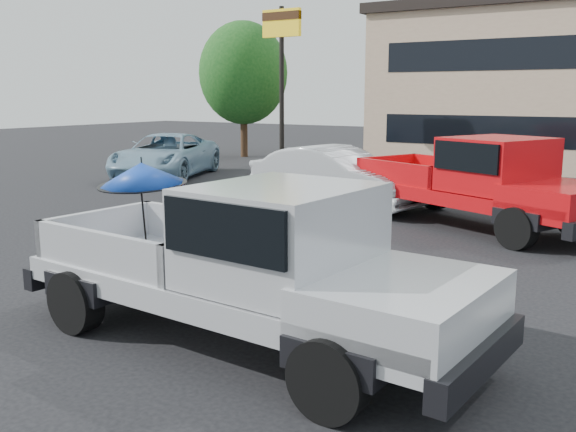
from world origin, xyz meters
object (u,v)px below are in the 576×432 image
at_px(motel_sign, 282,44).
at_px(tree_left, 243,73).
at_px(red_pickup, 489,180).
at_px(blue_suv, 166,156).
at_px(silver_pickup, 264,258).
at_px(silver_sedan, 336,177).

height_order(motel_sign, tree_left, tree_left).
xyz_separation_m(red_pickup, blue_suv, (-11.75, 2.85, -0.32)).
bearing_deg(silver_pickup, motel_sign, 126.09).
bearing_deg(silver_pickup, red_pickup, 91.45).
distance_m(motel_sign, red_pickup, 12.73).
relative_size(red_pickup, blue_suv, 1.17).
height_order(silver_sedan, blue_suv, silver_sedan).
xyz_separation_m(tree_left, blue_suv, (2.10, -7.38, -2.99)).
relative_size(silver_sedan, blue_suv, 0.86).
bearing_deg(tree_left, red_pickup, -36.44).
xyz_separation_m(red_pickup, silver_sedan, (-4.02, 0.75, -0.31)).
distance_m(motel_sign, tree_left, 5.08).
bearing_deg(blue_suv, red_pickup, -35.31).
bearing_deg(red_pickup, motel_sign, 166.78).
distance_m(tree_left, silver_sedan, 13.97).
relative_size(motel_sign, tree_left, 1.00).
xyz_separation_m(motel_sign, blue_suv, (-1.90, -4.38, -3.91)).
xyz_separation_m(motel_sign, silver_sedan, (5.83, -6.48, -3.89)).
height_order(motel_sign, blue_suv, motel_sign).
bearing_deg(red_pickup, tree_left, 166.61).
relative_size(silver_pickup, silver_sedan, 1.26).
relative_size(motel_sign, silver_pickup, 1.03).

